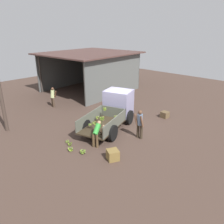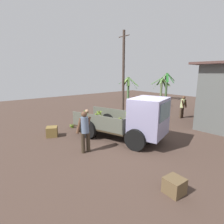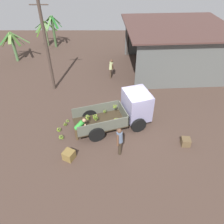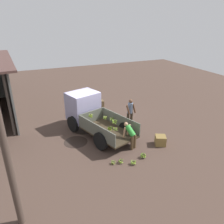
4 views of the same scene
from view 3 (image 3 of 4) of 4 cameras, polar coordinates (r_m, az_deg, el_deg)
The scene contains 19 objects.
ground at distance 13.59m, azimuth 4.37°, elevation -3.28°, with size 36.00×36.00×0.00m, color #46342B.
mud_patch_0 at distance 14.57m, azimuth -0.98°, elevation 0.18°, with size 1.26×1.26×0.01m, color black.
mud_patch_1 at distance 13.98m, azimuth 3.84°, elevation -1.85°, with size 1.23×1.23×0.01m, color #2C241C.
cargo_truck at distance 13.05m, azimuth 4.45°, elevation 0.87°, with size 4.79×3.03×2.12m.
warehouse_shed at distance 19.69m, azimuth 17.93°, elevation 17.90°, with size 8.78×7.95×3.72m.
utility_pole at distance 16.06m, azimuth -16.65°, elevation 15.80°, with size 1.16×0.20×6.39m.
banana_palm_0 at distance 24.56m, azimuth -15.02°, elevation 19.96°, with size 1.98×2.04×3.17m.
banana_palm_1 at distance 25.18m, azimuth -16.93°, elevation 19.30°, with size 2.64×2.58×2.59m.
banana_palm_2 at distance 22.51m, azimuth -24.32°, elevation 15.66°, with size 2.55×2.46×2.70m.
banana_palm_3 at distance 25.30m, azimuth 27.04°, elevation 16.86°, with size 2.43×2.18×2.60m.
person_foreground_visitor at distance 11.28m, azimuth 1.98°, elevation -7.29°, with size 0.34×0.70×1.70m.
person_worker_loading at distance 12.36m, azimuth -8.54°, elevation -4.04°, with size 0.75×0.64×1.30m.
person_bystander_near_shed at distance 17.98m, azimuth -0.23°, elevation 11.48°, with size 0.38×0.69×1.59m.
banana_bunch_on_ground_0 at distance 13.71m, azimuth -12.09°, elevation -3.12°, with size 0.24×0.26×0.20m.
banana_bunch_on_ground_1 at distance 13.44m, azimuth -13.71°, elevation -4.46°, with size 0.28×0.28×0.21m.
banana_bunch_on_ground_2 at distance 13.96m, azimuth -11.54°, elevation -2.25°, with size 0.23×0.22×0.18m.
banana_bunch_on_ground_3 at distance 12.89m, azimuth -13.12°, elevation -6.42°, with size 0.28×0.29×0.24m.
wooden_crate_0 at distance 11.72m, azimuth -11.19°, elevation -10.98°, with size 0.53×0.53×0.50m, color brown.
wooden_crate_1 at distance 12.86m, azimuth 18.67°, elevation -7.37°, with size 0.48×0.48×0.44m, color brown.
Camera 3 is at (-1.03, -10.14, 9.00)m, focal length 35.00 mm.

